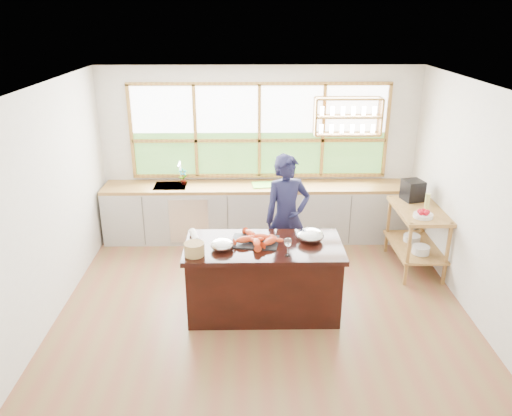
{
  "coord_description": "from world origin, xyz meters",
  "views": [
    {
      "loc": [
        -0.17,
        -5.47,
        3.45
      ],
      "look_at": [
        -0.08,
        0.15,
        1.22
      ],
      "focal_mm": 35.0,
      "sensor_mm": 36.0,
      "label": 1
    }
  ],
  "objects_px": {
    "cook": "(287,218)",
    "espresso_machine": "(413,190)",
    "wicker_basket": "(194,249)",
    "island": "(263,278)"
  },
  "relations": [
    {
      "from": "espresso_machine",
      "to": "wicker_basket",
      "type": "height_order",
      "value": "espresso_machine"
    },
    {
      "from": "island",
      "to": "espresso_machine",
      "type": "relative_size",
      "value": 6.28
    },
    {
      "from": "island",
      "to": "wicker_basket",
      "type": "bearing_deg",
      "value": -162.05
    },
    {
      "from": "cook",
      "to": "espresso_machine",
      "type": "xyz_separation_m",
      "value": [
        1.85,
        0.59,
        0.18
      ]
    },
    {
      "from": "island",
      "to": "espresso_machine",
      "type": "height_order",
      "value": "espresso_machine"
    },
    {
      "from": "espresso_machine",
      "to": "wicker_basket",
      "type": "bearing_deg",
      "value": -164.33
    },
    {
      "from": "island",
      "to": "cook",
      "type": "height_order",
      "value": "cook"
    },
    {
      "from": "cook",
      "to": "espresso_machine",
      "type": "height_order",
      "value": "cook"
    },
    {
      "from": "cook",
      "to": "wicker_basket",
      "type": "bearing_deg",
      "value": -151.04
    },
    {
      "from": "espresso_machine",
      "to": "wicker_basket",
      "type": "distance_m",
      "value": 3.43
    }
  ]
}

